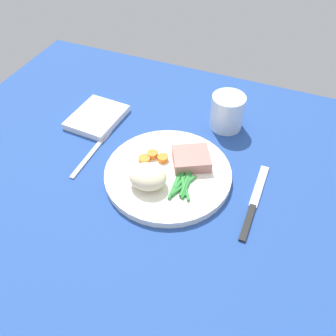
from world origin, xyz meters
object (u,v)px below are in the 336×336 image
at_px(napkin, 97,117).
at_px(knife, 254,203).
at_px(meat_portion, 191,159).
at_px(fork, 91,154).
at_px(dinner_plate, 168,174).
at_px(water_glass, 227,114).

bearing_deg(napkin, knife, -15.21).
bearing_deg(knife, meat_portion, 159.02).
bearing_deg(napkin, meat_portion, -14.36).
relative_size(fork, knife, 0.81).
relative_size(meat_portion, fork, 0.46).
bearing_deg(dinner_plate, napkin, 154.65).
xyz_separation_m(meat_portion, fork, (-0.22, -0.04, -0.03)).
bearing_deg(dinner_plate, water_glass, 72.75).
xyz_separation_m(fork, napkin, (-0.05, 0.11, 0.01)).
height_order(dinner_plate, fork, dinner_plate).
height_order(dinner_plate, knife, dinner_plate).
distance_m(dinner_plate, meat_portion, 0.06).
relative_size(dinner_plate, knife, 1.31).
xyz_separation_m(knife, water_glass, (-0.12, 0.21, 0.03)).
xyz_separation_m(fork, knife, (0.37, -0.00, -0.00)).
relative_size(meat_portion, water_glass, 0.91).
height_order(meat_portion, water_glass, water_glass).
bearing_deg(meat_portion, water_glass, 80.15).
xyz_separation_m(dinner_plate, fork, (-0.19, -0.00, -0.01)).
bearing_deg(dinner_plate, knife, -0.88).
height_order(fork, knife, knife).
bearing_deg(water_glass, knife, -60.54).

